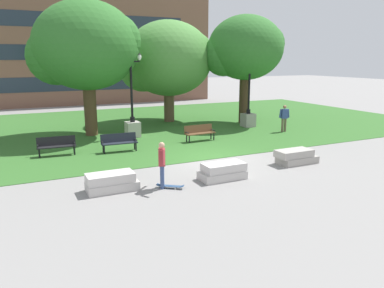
# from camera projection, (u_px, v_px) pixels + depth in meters

# --- Properties ---
(ground_plane) EXTENTS (140.00, 140.00, 0.00)m
(ground_plane) POSITION_uv_depth(u_px,v_px,m) (214.00, 159.00, 17.55)
(ground_plane) COLOR gray
(grass_lawn) EXTENTS (40.00, 20.00, 0.02)m
(grass_lawn) POSITION_uv_depth(u_px,v_px,m) (146.00, 126.00, 26.34)
(grass_lawn) COLOR #336628
(grass_lawn) RESTS_ON ground
(concrete_block_center) EXTENTS (1.80, 0.90, 0.64)m
(concrete_block_center) POSITION_uv_depth(u_px,v_px,m) (111.00, 182.00, 13.31)
(concrete_block_center) COLOR #BCB7B2
(concrete_block_center) RESTS_ON ground
(concrete_block_left) EXTENTS (1.80, 0.90, 0.64)m
(concrete_block_left) POSITION_uv_depth(u_px,v_px,m) (223.00, 171.00, 14.60)
(concrete_block_left) COLOR #BCB7B2
(concrete_block_left) RESTS_ON ground
(concrete_block_right) EXTENTS (1.93, 0.90, 0.64)m
(concrete_block_right) POSITION_uv_depth(u_px,v_px,m) (296.00, 157.00, 16.77)
(concrete_block_right) COLOR #9E9991
(concrete_block_right) RESTS_ON ground
(person_skateboarder) EXTENTS (0.44, 1.24, 1.71)m
(person_skateboarder) POSITION_uv_depth(u_px,v_px,m) (162.00, 162.00, 13.44)
(person_skateboarder) COLOR #384C7A
(person_skateboarder) RESTS_ON ground
(skateboard) EXTENTS (0.94, 0.77, 0.14)m
(skateboard) POSITION_uv_depth(u_px,v_px,m) (170.00, 186.00, 13.59)
(skateboard) COLOR #2D4C75
(skateboard) RESTS_ON ground
(park_bench_near_left) EXTENTS (1.82, 0.61, 0.90)m
(park_bench_near_left) POSITION_uv_depth(u_px,v_px,m) (200.00, 132.00, 21.32)
(park_bench_near_left) COLOR brown
(park_bench_near_left) RESTS_ON grass_lawn
(park_bench_near_right) EXTENTS (1.83, 0.63, 0.90)m
(park_bench_near_right) POSITION_uv_depth(u_px,v_px,m) (119.00, 141.00, 18.87)
(park_bench_near_right) COLOR #1E232D
(park_bench_near_right) RESTS_ON grass_lawn
(park_bench_far_left) EXTENTS (1.84, 0.67, 0.90)m
(park_bench_far_left) POSITION_uv_depth(u_px,v_px,m) (56.00, 145.00, 18.11)
(park_bench_far_left) COLOR black
(park_bench_far_left) RESTS_ON grass_lawn
(lamp_post_left) EXTENTS (1.32, 0.80, 5.12)m
(lamp_post_left) POSITION_uv_depth(u_px,v_px,m) (248.00, 112.00, 25.70)
(lamp_post_left) COLOR gray
(lamp_post_left) RESTS_ON grass_lawn
(lamp_post_center) EXTENTS (1.32, 0.80, 4.93)m
(lamp_post_center) POSITION_uv_depth(u_px,v_px,m) (132.00, 120.00, 22.33)
(lamp_post_center) COLOR #ADA89E
(lamp_post_center) RESTS_ON grass_lawn
(tree_near_left) EXTENTS (6.44, 6.13, 7.95)m
(tree_near_left) POSITION_uv_depth(u_px,v_px,m) (85.00, 47.00, 21.89)
(tree_near_left) COLOR #4C3823
(tree_near_left) RESTS_ON grass_lawn
(tree_far_right) EXTENTS (5.57, 5.30, 7.60)m
(tree_far_right) POSITION_uv_depth(u_px,v_px,m) (245.00, 49.00, 26.32)
(tree_far_right) COLOR #42301E
(tree_far_right) RESTS_ON grass_lawn
(tree_far_left) EXTENTS (6.67, 6.35, 7.31)m
(tree_far_left) POSITION_uv_depth(u_px,v_px,m) (167.00, 60.00, 27.10)
(tree_far_left) COLOR brown
(tree_far_left) RESTS_ON grass_lawn
(person_bystander_near_lawn) EXTENTS (0.70, 0.30, 1.71)m
(person_bystander_near_lawn) POSITION_uv_depth(u_px,v_px,m) (284.00, 117.00, 23.90)
(person_bystander_near_lawn) COLOR brown
(person_bystander_near_lawn) RESTS_ON grass_lawn
(building_facade_distant) EXTENTS (27.22, 1.03, 11.42)m
(building_facade_distant) POSITION_uv_depth(u_px,v_px,m) (85.00, 47.00, 37.30)
(building_facade_distant) COLOR brown
(building_facade_distant) RESTS_ON ground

